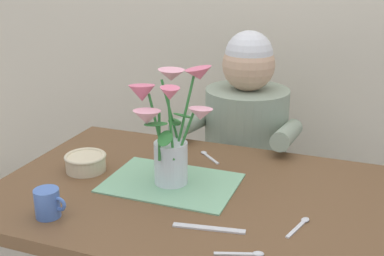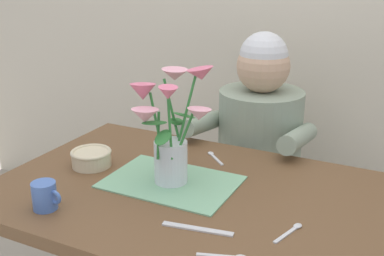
% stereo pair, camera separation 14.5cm
% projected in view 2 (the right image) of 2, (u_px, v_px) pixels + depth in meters
% --- Properties ---
extents(dining_table, '(1.20, 0.80, 0.74)m').
position_uv_depth(dining_table, '(192.00, 219.00, 1.49)').
color(dining_table, brown).
rests_on(dining_table, ground_plane).
extents(seated_person, '(0.45, 0.47, 1.14)m').
position_uv_depth(seated_person, '(258.00, 169.00, 2.04)').
color(seated_person, '#4C4C56').
rests_on(seated_person, ground_plane).
extents(striped_placemat, '(0.40, 0.28, 0.00)m').
position_uv_depth(striped_placemat, '(171.00, 182.00, 1.51)').
color(striped_placemat, '#7AB289').
rests_on(striped_placemat, dining_table).
extents(flower_vase, '(0.27, 0.26, 0.36)m').
position_uv_depth(flower_vase, '(170.00, 129.00, 1.46)').
color(flower_vase, silver).
rests_on(flower_vase, dining_table).
extents(ceramic_bowl, '(0.14, 0.14, 0.06)m').
position_uv_depth(ceramic_bowl, '(91.00, 158.00, 1.62)').
color(ceramic_bowl, beige).
rests_on(ceramic_bowl, dining_table).
extents(dinner_knife, '(0.19, 0.05, 0.00)m').
position_uv_depth(dinner_knife, '(197.00, 229.00, 1.25)').
color(dinner_knife, silver).
rests_on(dinner_knife, dining_table).
extents(tea_cup, '(0.09, 0.07, 0.08)m').
position_uv_depth(tea_cup, '(45.00, 196.00, 1.34)').
color(tea_cup, '#476BB7').
rests_on(tea_cup, dining_table).
extents(spoon_0, '(0.05, 0.12, 0.01)m').
position_uv_depth(spoon_0, '(292.00, 230.00, 1.25)').
color(spoon_0, silver).
rests_on(spoon_0, dining_table).
extents(spoon_1, '(0.10, 0.09, 0.01)m').
position_uv_depth(spoon_1, '(214.00, 156.00, 1.71)').
color(spoon_1, silver).
rests_on(spoon_1, dining_table).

